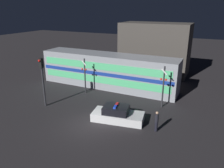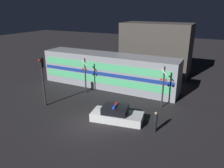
% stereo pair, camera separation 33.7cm
% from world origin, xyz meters
% --- Properties ---
extents(ground_plane, '(120.00, 120.00, 0.00)m').
position_xyz_m(ground_plane, '(0.00, 0.00, 0.00)').
color(ground_plane, '#262326').
extents(train, '(16.44, 3.13, 3.92)m').
position_xyz_m(train, '(-2.87, 8.95, 1.96)').
color(train, '#999EA5').
rests_on(train, ground_plane).
extents(police_car, '(4.52, 2.52, 1.41)m').
position_xyz_m(police_car, '(1.65, 1.75, 0.52)').
color(police_car, silver).
rests_on(police_car, ground_plane).
extents(pedestrian, '(0.28, 0.28, 1.66)m').
position_xyz_m(pedestrian, '(5.03, 1.46, 0.85)').
color(pedestrian, black).
rests_on(pedestrian, ground_plane).
extents(crossing_signal_near, '(0.65, 0.31, 4.00)m').
position_xyz_m(crossing_signal_near, '(4.39, 5.96, 2.17)').
color(crossing_signal_near, '#2D2D33').
rests_on(crossing_signal_near, ground_plane).
extents(crossing_signal_far, '(0.65, 0.31, 3.87)m').
position_xyz_m(crossing_signal_far, '(-4.19, 6.01, 2.11)').
color(crossing_signal_far, '#2D2D33').
rests_on(crossing_signal_far, ground_plane).
extents(traffic_light_corner, '(0.30, 0.46, 4.69)m').
position_xyz_m(traffic_light_corner, '(-5.81, 1.35, 2.97)').
color(traffic_light_corner, '#2D2D33').
rests_on(traffic_light_corner, ground_plane).
extents(building_left, '(9.41, 4.74, 7.05)m').
position_xyz_m(building_left, '(0.44, 17.13, 3.53)').
color(building_left, '#47423D').
rests_on(building_left, ground_plane).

